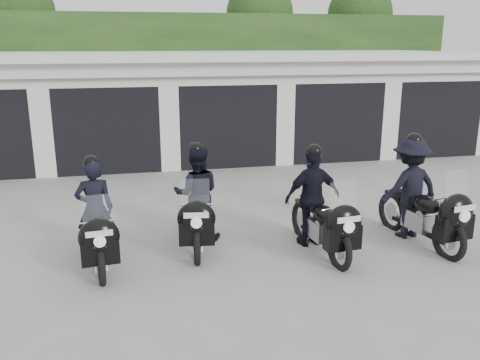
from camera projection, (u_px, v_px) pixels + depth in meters
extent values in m
plane|color=gray|center=(291.00, 244.00, 8.54)|extent=(80.00, 80.00, 0.00)
cube|color=white|center=(210.00, 103.00, 16.18)|extent=(16.00, 6.00, 2.80)
cube|color=white|center=(211.00, 55.00, 15.60)|extent=(16.40, 6.80, 0.16)
cube|color=white|center=(230.00, 68.00, 12.79)|extent=(16.40, 0.12, 0.40)
cube|color=black|center=(229.00, 163.00, 13.67)|extent=(16.00, 0.06, 0.24)
cube|color=white|center=(43.00, 121.00, 12.54)|extent=(0.50, 0.50, 2.80)
cube|color=black|center=(109.00, 124.00, 13.93)|extent=(2.60, 2.60, 2.20)
cube|color=white|center=(104.00, 74.00, 12.57)|extent=(2.60, 0.50, 0.60)
cube|color=white|center=(169.00, 117.00, 13.18)|extent=(0.50, 0.50, 2.80)
cube|color=black|center=(220.00, 120.00, 14.56)|extent=(2.60, 2.60, 2.20)
cube|color=white|center=(227.00, 73.00, 13.20)|extent=(2.60, 0.50, 0.60)
cube|color=white|center=(283.00, 113.00, 13.81)|extent=(0.50, 0.50, 2.80)
cube|color=black|center=(322.00, 117.00, 15.20)|extent=(2.60, 2.60, 2.20)
cube|color=white|center=(339.00, 71.00, 13.84)|extent=(2.60, 0.50, 0.60)
cube|color=white|center=(387.00, 110.00, 14.44)|extent=(0.50, 0.50, 2.80)
cube|color=black|center=(416.00, 114.00, 15.83)|extent=(2.60, 2.60, 2.20)
cube|color=white|center=(440.00, 70.00, 14.47)|extent=(2.60, 0.50, 0.60)
cube|color=#173914|center=(194.00, 72.00, 19.75)|extent=(20.00, 2.00, 4.30)
sphere|color=#173914|center=(17.00, 11.00, 19.24)|extent=(2.80, 2.80, 2.80)
cylinder|color=black|center=(25.00, 85.00, 19.97)|extent=(0.24, 0.24, 3.30)
sphere|color=#173914|center=(260.00, 14.00, 21.19)|extent=(2.80, 2.80, 2.80)
cylinder|color=black|center=(259.00, 81.00, 21.91)|extent=(0.24, 0.24, 3.30)
sphere|color=#173914|center=(360.00, 15.00, 22.11)|extent=(2.80, 2.80, 2.80)
cylinder|color=black|center=(356.00, 79.00, 22.83)|extent=(0.24, 0.24, 3.30)
torus|color=black|center=(101.00, 263.00, 7.13)|extent=(0.17, 0.66, 0.65)
torus|color=black|center=(96.00, 232.00, 8.31)|extent=(0.17, 0.66, 0.65)
cube|color=#A7A7AC|center=(98.00, 242.00, 7.72)|extent=(0.28, 0.52, 0.29)
cube|color=black|center=(99.00, 251.00, 7.74)|extent=(0.20, 1.17, 0.05)
ellipsoid|color=black|center=(97.00, 227.00, 7.50)|extent=(0.34, 0.54, 0.26)
cube|color=black|center=(95.00, 217.00, 7.85)|extent=(0.28, 0.52, 0.09)
ellipsoid|color=black|center=(99.00, 237.00, 6.95)|extent=(0.59, 0.35, 0.54)
cube|color=black|center=(100.00, 251.00, 7.00)|extent=(0.54, 0.25, 0.36)
cube|color=#B2BFC6|center=(97.00, 212.00, 6.88)|extent=(0.40, 0.15, 0.46)
cylinder|color=silver|center=(97.00, 222.00, 7.07)|extent=(0.50, 0.08, 0.03)
cube|color=silver|center=(99.00, 234.00, 6.78)|extent=(0.36, 0.05, 0.08)
cube|color=silver|center=(100.00, 244.00, 6.85)|extent=(0.16, 0.03, 0.09)
imported|color=black|center=(95.00, 209.00, 7.83)|extent=(0.61, 0.44, 1.57)
sphere|color=black|center=(91.00, 163.00, 7.63)|extent=(0.24, 0.24, 0.24)
torus|color=black|center=(197.00, 244.00, 7.79)|extent=(0.19, 0.68, 0.67)
torus|color=black|center=(198.00, 215.00, 9.07)|extent=(0.19, 0.68, 0.67)
cube|color=#A7A7AC|center=(197.00, 225.00, 8.43)|extent=(0.31, 0.54, 0.30)
cube|color=black|center=(197.00, 233.00, 8.45)|extent=(0.24, 1.20, 0.06)
ellipsoid|color=black|center=(197.00, 210.00, 8.19)|extent=(0.37, 0.57, 0.27)
cube|color=black|center=(197.00, 201.00, 8.57)|extent=(0.31, 0.54, 0.09)
ellipsoid|color=black|center=(196.00, 219.00, 7.60)|extent=(0.62, 0.38, 0.55)
cube|color=black|center=(197.00, 232.00, 7.66)|extent=(0.56, 0.27, 0.37)
cube|color=#B2BFC6|center=(196.00, 195.00, 7.53)|extent=(0.42, 0.16, 0.47)
cylinder|color=silver|center=(196.00, 205.00, 7.74)|extent=(0.52, 0.10, 0.03)
cube|color=silver|center=(196.00, 215.00, 7.42)|extent=(0.37, 0.06, 0.08)
cube|color=silver|center=(196.00, 225.00, 7.49)|extent=(0.17, 0.04, 0.09)
imported|color=black|center=(197.00, 194.00, 8.56)|extent=(0.87, 0.72, 1.62)
sphere|color=black|center=(196.00, 149.00, 8.36)|extent=(0.25, 0.25, 0.25)
torus|color=black|center=(339.00, 249.00, 7.58)|extent=(0.17, 0.69, 0.68)
torus|color=black|center=(301.00, 220.00, 8.82)|extent=(0.17, 0.69, 0.68)
cube|color=#A7A7AC|center=(319.00, 229.00, 8.20)|extent=(0.29, 0.54, 0.30)
cube|color=black|center=(319.00, 239.00, 8.22)|extent=(0.20, 1.22, 0.06)
ellipsoid|color=black|center=(324.00, 214.00, 7.97)|extent=(0.36, 0.57, 0.27)
cube|color=black|center=(313.00, 205.00, 8.33)|extent=(0.29, 0.54, 0.09)
ellipsoid|color=black|center=(343.00, 223.00, 7.40)|extent=(0.62, 0.37, 0.56)
cube|color=black|center=(343.00, 237.00, 7.45)|extent=(0.56, 0.26, 0.37)
cube|color=#B2BFC6|center=(344.00, 198.00, 7.32)|extent=(0.42, 0.15, 0.48)
cylinder|color=silver|center=(338.00, 209.00, 7.52)|extent=(0.52, 0.08, 0.03)
cube|color=silver|center=(349.00, 220.00, 7.22)|extent=(0.37, 0.05, 0.08)
cube|color=silver|center=(348.00, 230.00, 7.29)|extent=(0.17, 0.03, 0.09)
imported|color=black|center=(312.00, 197.00, 8.32)|extent=(1.01, 0.64, 1.64)
sphere|color=black|center=(314.00, 152.00, 8.11)|extent=(0.25, 0.25, 0.25)
torus|color=black|center=(449.00, 239.00, 7.91)|extent=(0.21, 0.73, 0.73)
torus|color=black|center=(392.00, 212.00, 9.20)|extent=(0.21, 0.73, 0.73)
cube|color=#A7A7AC|center=(418.00, 220.00, 8.56)|extent=(0.34, 0.58, 0.32)
cube|color=black|center=(418.00, 229.00, 8.58)|extent=(0.27, 1.29, 0.06)
ellipsoid|color=black|center=(426.00, 204.00, 8.31)|extent=(0.40, 0.61, 0.29)
cube|color=black|center=(410.00, 196.00, 8.70)|extent=(0.34, 0.58, 0.10)
ellipsoid|color=black|center=(456.00, 213.00, 7.72)|extent=(0.67, 0.42, 0.60)
cube|color=black|center=(454.00, 227.00, 7.78)|extent=(0.60, 0.30, 0.40)
cube|color=#B2BFC6|center=(457.00, 187.00, 7.64)|extent=(0.45, 0.18, 0.51)
cylinder|color=silver|center=(448.00, 198.00, 7.85)|extent=(0.56, 0.11, 0.03)
cube|color=silver|center=(465.00, 208.00, 7.53)|extent=(0.40, 0.07, 0.09)
cube|color=silver|center=(462.00, 219.00, 7.61)|extent=(0.18, 0.04, 0.10)
imported|color=black|center=(409.00, 188.00, 8.68)|extent=(1.20, 0.74, 1.75)
sphere|color=black|center=(414.00, 141.00, 8.46)|extent=(0.27, 0.27, 0.27)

